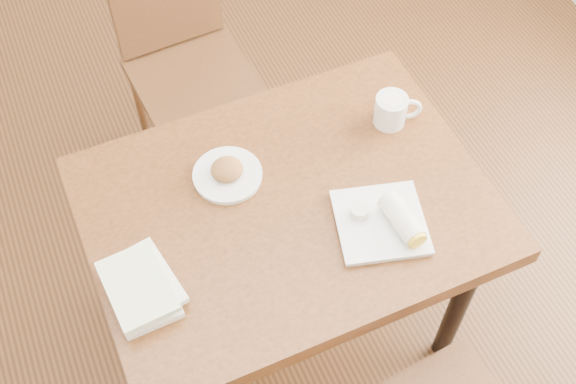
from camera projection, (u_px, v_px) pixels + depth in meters
name	position (u px, v px, depth m)	size (l,w,h in m)	color
ground	(288.00, 322.00, 2.59)	(4.00, 5.00, 0.01)	#472814
table	(288.00, 220.00, 2.05)	(1.10, 0.82, 0.75)	brown
chair_far	(183.00, 50.00, 2.61)	(0.44, 0.44, 0.95)	#4B2B15
plate_scone	(227.00, 173.00, 2.01)	(0.20, 0.20, 0.06)	white
coffee_mug	(392.00, 110.00, 2.10)	(0.14, 0.10, 0.10)	white
plate_burrito	(387.00, 221.00, 1.91)	(0.29, 0.29, 0.08)	white
book_stack	(141.00, 287.00, 1.79)	(0.19, 0.24, 0.06)	white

